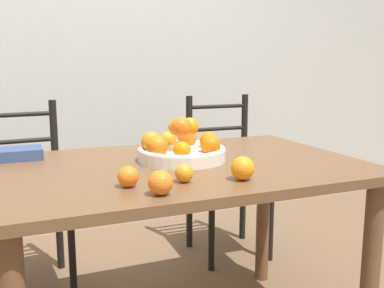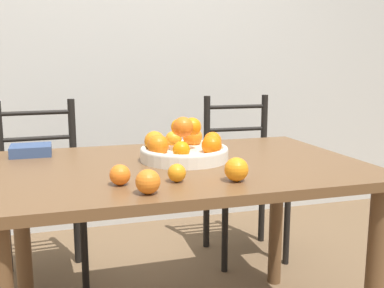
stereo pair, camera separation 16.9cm
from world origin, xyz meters
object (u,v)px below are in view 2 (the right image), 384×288
Objects in this scene: fruit_bowl at (184,148)px; chair_right at (243,179)px; orange_loose_0 at (177,173)px; orange_loose_2 at (236,169)px; orange_loose_1 at (120,175)px; book_stack at (31,150)px; chair_left at (41,195)px; orange_loose_3 at (148,182)px.

chair_right reaches higher than fruit_bowl.
orange_loose_0 is 0.76× the size of orange_loose_2.
orange_loose_0 is at bearing -109.84° from fruit_bowl.
orange_loose_2 is 1.27m from chair_right.
chair_right is at bearing 49.78° from orange_loose_1.
orange_loose_2 is at bearing -43.94° from book_stack.
orange_loose_0 is 0.06× the size of chair_left.
chair_right is at bearing 51.77° from fruit_bowl.
orange_loose_3 is at bearing -137.66° from orange_loose_0.
orange_loose_3 is at bearing -76.59° from chair_left.
chair_left is at bearing 105.28° from orange_loose_1.
orange_loose_2 is 0.08× the size of chair_right.
chair_left is 1.17m from chair_right.
orange_loose_2 is at bearing -78.30° from fruit_bowl.
book_stack is (-0.29, 0.58, -0.01)m from orange_loose_1.
orange_loose_3 is at bearing -118.69° from fruit_bowl.
chair_left is 5.83× the size of book_stack.
orange_loose_2 is (0.37, -0.06, 0.01)m from orange_loose_1.
fruit_bowl is 0.36× the size of chair_right.
chair_right is at bearing 21.48° from book_stack.
orange_loose_2 is (0.08, -0.37, -0.01)m from fruit_bowl.
fruit_bowl reaches higher than orange_loose_1.
chair_right is at bearing 56.57° from orange_loose_0.
fruit_bowl is at bearing -126.20° from chair_right.
fruit_bowl is at bearing -55.20° from chair_left.
book_stack is (-0.01, -0.46, 0.33)m from chair_left.
orange_loose_3 is at bearing -62.81° from book_stack.
orange_loose_0 is 1.21m from chair_left.
chair_right reaches higher than orange_loose_1.
orange_loose_2 reaches higher than book_stack.
fruit_bowl is 1.01m from chair_right.
chair_right reaches higher than orange_loose_3.
fruit_bowl is 0.42m from orange_loose_1.
orange_loose_1 is at bearing 175.33° from orange_loose_0.
chair_right is 1.31m from book_stack.
orange_loose_0 is 0.81× the size of orange_loose_3.
chair_right is at bearing 54.99° from orange_loose_3.
book_stack is at bearing 117.19° from orange_loose_3.
chair_right is (1.17, 0.00, 0.00)m from chair_left.
chair_left is (-0.28, 1.04, -0.34)m from orange_loose_1.
orange_loose_1 is at bearing 118.36° from orange_loose_3.
orange_loose_3 is (0.07, -0.12, 0.00)m from orange_loose_1.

